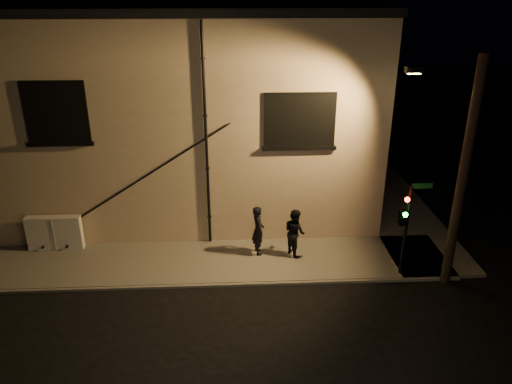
{
  "coord_description": "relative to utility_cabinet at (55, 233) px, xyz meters",
  "views": [
    {
      "loc": [
        -0.91,
        -14.48,
        9.75
      ],
      "look_at": [
        -0.05,
        1.8,
        2.7
      ],
      "focal_mm": 35.0,
      "sensor_mm": 36.0,
      "label": 1
    }
  ],
  "objects": [
    {
      "name": "streetlamp_pole",
      "position": [
        14.03,
        -2.79,
        3.28
      ],
      "size": [
        2.06,
        1.4,
        7.74
      ],
      "color": "black",
      "rests_on": "ground"
    },
    {
      "name": "sidewalk",
      "position": [
        8.91,
        1.69,
        -0.73
      ],
      "size": [
        21.0,
        16.0,
        0.12
      ],
      "color": "slate",
      "rests_on": "ground"
    },
    {
      "name": "pedestrian_a",
      "position": [
        7.72,
        -0.74,
        0.28
      ],
      "size": [
        0.58,
        0.77,
        1.91
      ],
      "primitive_type": "imported",
      "rotation": [
        0.0,
        0.0,
        1.77
      ],
      "color": "black",
      "rests_on": "sidewalk"
    },
    {
      "name": "pedestrian_b",
      "position": [
        9.08,
        -0.87,
        0.24
      ],
      "size": [
        1.01,
        1.1,
        1.82
      ],
      "primitive_type": "imported",
      "rotation": [
        0.0,
        0.0,
        2.03
      ],
      "color": "black",
      "rests_on": "sidewalk"
    },
    {
      "name": "ground",
      "position": [
        7.68,
        -2.7,
        -0.79
      ],
      "size": [
        90.0,
        90.0,
        0.0
      ],
      "primitive_type": "plane",
      "color": "black"
    },
    {
      "name": "utility_cabinet",
      "position": [
        0.0,
        0.0,
        0.0
      ],
      "size": [
        2.05,
        0.34,
        1.35
      ],
      "primitive_type": "cube",
      "color": "silver",
      "rests_on": "sidewalk"
    },
    {
      "name": "traffic_signal",
      "position": [
        12.47,
        -2.51,
        1.62
      ],
      "size": [
        1.14,
        1.98,
        3.41
      ],
      "color": "black",
      "rests_on": "sidewalk"
    },
    {
      "name": "building",
      "position": [
        4.68,
        6.29,
        3.61
      ],
      "size": [
        16.2,
        12.23,
        8.8
      ],
      "color": "beige",
      "rests_on": "ground"
    }
  ]
}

